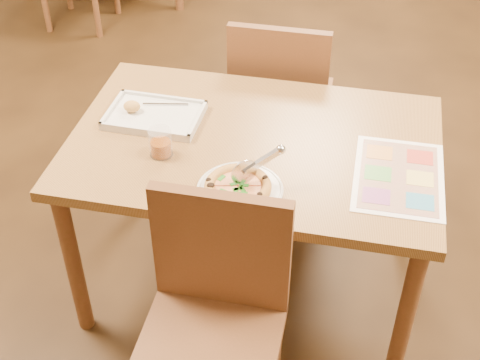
% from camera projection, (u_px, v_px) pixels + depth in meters
% --- Properties ---
extents(dining_table, '(1.30, 0.85, 0.72)m').
position_uv_depth(dining_table, '(254.00, 160.00, 2.41)').
color(dining_table, olive).
rests_on(dining_table, ground).
extents(chair_near, '(0.42, 0.42, 0.47)m').
position_uv_depth(chair_near, '(215.00, 298.00, 2.00)').
color(chair_near, brown).
rests_on(chair_near, ground).
extents(chair_far, '(0.42, 0.42, 0.47)m').
position_uv_depth(chair_far, '(280.00, 89.00, 2.90)').
color(chair_far, brown).
rests_on(chair_far, ground).
extents(plate, '(0.29, 0.29, 0.01)m').
position_uv_depth(plate, '(240.00, 190.00, 2.13)').
color(plate, silver).
rests_on(plate, dining_table).
extents(pizza, '(0.21, 0.21, 0.03)m').
position_uv_depth(pizza, '(238.00, 187.00, 2.12)').
color(pizza, gold).
rests_on(pizza, plate).
extents(pizza_cutter, '(0.15, 0.12, 0.10)m').
position_uv_depth(pizza_cutter, '(256.00, 165.00, 2.10)').
color(pizza_cutter, silver).
rests_on(pizza_cutter, pizza).
extents(appetizer_tray, '(0.35, 0.24, 0.06)m').
position_uv_depth(appetizer_tray, '(153.00, 116.00, 2.45)').
color(appetizer_tray, silver).
rests_on(appetizer_tray, dining_table).
extents(glass_tumbler, '(0.08, 0.08, 0.10)m').
position_uv_depth(glass_tumbler, '(161.00, 144.00, 2.26)').
color(glass_tumbler, '#883C0A').
rests_on(glass_tumbler, dining_table).
extents(menu, '(0.29, 0.41, 0.00)m').
position_uv_depth(menu, '(399.00, 176.00, 2.19)').
color(menu, white).
rests_on(menu, dining_table).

